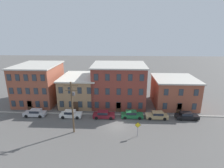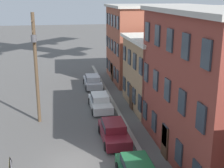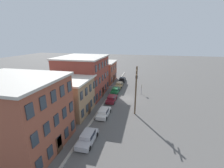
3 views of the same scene
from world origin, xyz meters
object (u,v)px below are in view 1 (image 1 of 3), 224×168
at_px(car_silver, 35,113).
at_px(car_white, 71,114).
at_px(car_maroon, 104,114).
at_px(car_green, 132,114).
at_px(caution_sign, 138,127).
at_px(car_tan, 157,115).
at_px(car_black, 187,115).
at_px(utility_pole, 72,105).

height_order(car_silver, car_white, same).
bearing_deg(car_maroon, car_green, 3.01).
relative_size(car_green, caution_sign, 1.65).
distance_m(car_silver, car_tan, 25.02).
height_order(car_silver, caution_sign, caution_sign).
xyz_separation_m(car_tan, caution_sign, (-4.52, -6.59, 1.04)).
bearing_deg(car_green, car_maroon, -176.99).
bearing_deg(car_black, car_maroon, -179.21).
bearing_deg(car_white, car_tan, 0.76).
relative_size(car_maroon, car_tan, 1.00).
height_order(car_black, utility_pole, utility_pole).
xyz_separation_m(car_green, caution_sign, (0.53, -6.72, 1.04)).
bearing_deg(utility_pole, car_white, 111.07).
bearing_deg(car_maroon, car_tan, 0.91).
distance_m(car_maroon, utility_pole, 8.47).
bearing_deg(car_white, caution_sign, -26.05).
bearing_deg(car_black, car_white, -179.29).
relative_size(car_green, car_black, 1.00).
height_order(car_maroon, car_tan, same).
height_order(car_green, car_black, same).
bearing_deg(car_maroon, caution_sign, -45.74).
bearing_deg(utility_pole, car_silver, 149.36).
bearing_deg(caution_sign, car_maroon, 134.26).
bearing_deg(car_white, car_green, 1.66).
distance_m(car_black, utility_pole, 22.50).
relative_size(car_silver, car_black, 1.00).
relative_size(car_tan, car_black, 1.00).
relative_size(car_black, utility_pole, 0.48).
bearing_deg(car_black, car_tan, -179.44).
bearing_deg(car_silver, car_maroon, -0.47).
relative_size(car_green, car_tan, 1.00).
xyz_separation_m(car_maroon, car_green, (5.72, 0.30, 0.00)).
xyz_separation_m(car_maroon, caution_sign, (6.25, -6.42, 1.04)).
xyz_separation_m(car_white, car_black, (23.42, 0.29, 0.00)).
bearing_deg(car_white, car_silver, 178.65).
xyz_separation_m(car_white, caution_sign, (13.01, -6.36, 1.04)).
height_order(car_maroon, car_black, same).
relative_size(car_white, car_green, 1.00).
bearing_deg(car_green, car_white, -178.34).
distance_m(car_silver, car_black, 30.92).
bearing_deg(caution_sign, car_silver, 162.32).
xyz_separation_m(car_maroon, car_black, (16.67, 0.23, 0.00)).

